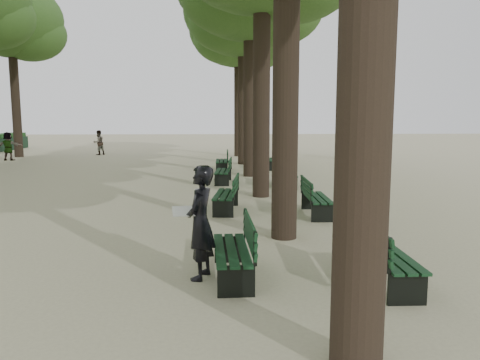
{
  "coord_description": "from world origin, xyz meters",
  "views": [
    {
      "loc": [
        0.14,
        -6.29,
        2.47
      ],
      "look_at": [
        0.6,
        3.0,
        1.2
      ],
      "focal_mm": 35.0,
      "sensor_mm": 36.0,
      "label": 1
    }
  ],
  "objects": [
    {
      "name": "ground",
      "position": [
        0.0,
        0.0,
        0.0
      ],
      "size": [
        120.0,
        120.0,
        0.0
      ],
      "primitive_type": "plane",
      "color": "#B5AF89",
      "rests_on": "ground"
    },
    {
      "name": "tree_central_4",
      "position": [
        1.5,
        18.0,
        7.65
      ],
      "size": [
        6.0,
        6.0,
        9.95
      ],
      "color": "#33261C",
      "rests_on": "ground"
    },
    {
      "name": "tree_central_5",
      "position": [
        1.5,
        23.0,
        7.65
      ],
      "size": [
        6.0,
        6.0,
        9.95
      ],
      "color": "#33261C",
      "rests_on": "ground"
    },
    {
      "name": "tree_far_5",
      "position": [
        -12.0,
        23.0,
        8.14
      ],
      "size": [
        6.0,
        6.0,
        10.45
      ],
      "color": "#33261C",
      "rests_on": "ground"
    },
    {
      "name": "bench_left_0",
      "position": [
        0.37,
        0.64,
        0.27
      ],
      "size": [
        0.62,
        1.81,
        0.92
      ],
      "color": "black",
      "rests_on": "ground"
    },
    {
      "name": "bench_left_1",
      "position": [
        0.37,
        5.76,
        0.27
      ],
      "size": [
        0.77,
        1.85,
        0.92
      ],
      "color": "black",
      "rests_on": "ground"
    },
    {
      "name": "bench_left_2",
      "position": [
        0.37,
        11.0,
        0.27
      ],
      "size": [
        0.71,
        1.84,
        0.92
      ],
      "color": "black",
      "rests_on": "ground"
    },
    {
      "name": "bench_left_3",
      "position": [
        0.37,
        15.06,
        0.27
      ],
      "size": [
        0.6,
        1.81,
        0.92
      ],
      "color": "black",
      "rests_on": "ground"
    },
    {
      "name": "bench_right_0",
      "position": [
        2.63,
        0.25,
        0.27
      ],
      "size": [
        0.59,
        1.81,
        0.92
      ],
      "color": "black",
      "rests_on": "ground"
    },
    {
      "name": "bench_right_1",
      "position": [
        2.63,
        5.14,
        0.27
      ],
      "size": [
        0.63,
        1.82,
        0.92
      ],
      "color": "black",
      "rests_on": "ground"
    },
    {
      "name": "bench_right_2",
      "position": [
        2.63,
        10.03,
        0.27
      ],
      "size": [
        0.64,
        1.82,
        0.92
      ],
      "color": "black",
      "rests_on": "ground"
    },
    {
      "name": "bench_right_3",
      "position": [
        2.63,
        15.61,
        0.27
      ],
      "size": [
        0.57,
        1.8,
        0.92
      ],
      "color": "black",
      "rests_on": "ground"
    },
    {
      "name": "man_with_map",
      "position": [
        -0.12,
        0.66,
        0.87
      ],
      "size": [
        0.7,
        0.77,
        1.74
      ],
      "color": "black",
      "rests_on": "ground"
    },
    {
      "name": "pedestrian_e",
      "position": [
        -11.61,
        20.68,
        0.8
      ],
      "size": [
        1.52,
        0.52,
        1.61
      ],
      "primitive_type": "imported",
      "rotation": [
        0.0,
        0.0,
        3.01
      ],
      "color": "#262628",
      "rests_on": "ground"
    },
    {
      "name": "pedestrian_a",
      "position": [
        -7.49,
        24.35,
        0.79
      ],
      "size": [
        0.75,
        0.79,
        1.58
      ],
      "primitive_type": "imported",
      "rotation": [
        0.0,
        0.0,
        3.99
      ],
      "color": "#262628",
      "rests_on": "ground"
    },
    {
      "name": "pedestrian_c",
      "position": [
        7.38,
        21.15,
        0.84
      ],
      "size": [
        0.86,
        1.0,
        1.69
      ],
      "primitive_type": "imported",
      "rotation": [
        0.0,
        0.0,
        0.93
      ],
      "color": "#262628",
      "rests_on": "ground"
    }
  ]
}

